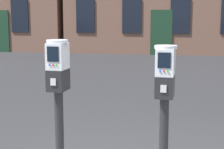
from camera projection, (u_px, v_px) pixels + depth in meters
name	position (u px, v px, depth m)	size (l,w,h in m)	color
parking_meter_near_kerb	(58.00, 84.00, 3.71)	(0.23, 0.26, 1.45)	black
parking_meter_twin_adjacent	(165.00, 91.00, 3.52)	(0.23, 0.26, 1.41)	black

